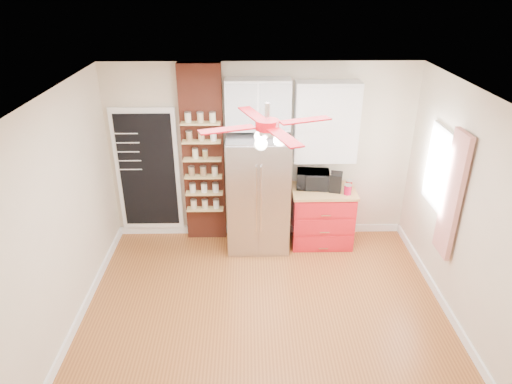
{
  "coord_description": "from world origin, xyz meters",
  "views": [
    {
      "loc": [
        -0.2,
        -4.36,
        3.81
      ],
      "look_at": [
        -0.09,
        0.9,
        1.25
      ],
      "focal_mm": 32.0,
      "sensor_mm": 36.0,
      "label": 1
    }
  ],
  "objects_px": {
    "fridge": "(258,193)",
    "red_cabinet": "(322,216)",
    "ceiling_fan": "(267,125)",
    "canister_left": "(348,190)",
    "pantry_jar_oats": "(195,154)",
    "coffee_maker": "(336,182)",
    "toaster_oven": "(313,179)"
  },
  "relations": [
    {
      "from": "ceiling_fan",
      "to": "canister_left",
      "type": "distance_m",
      "value": 2.44
    },
    {
      "from": "coffee_maker",
      "to": "pantry_jar_oats",
      "type": "bearing_deg",
      "value": -168.44
    },
    {
      "from": "fridge",
      "to": "pantry_jar_oats",
      "type": "bearing_deg",
      "value": 170.31
    },
    {
      "from": "canister_left",
      "to": "pantry_jar_oats",
      "type": "xyz_separation_m",
      "value": [
        -2.19,
        0.26,
        0.47
      ]
    },
    {
      "from": "coffee_maker",
      "to": "ceiling_fan",
      "type": "bearing_deg",
      "value": -108.02
    },
    {
      "from": "ceiling_fan",
      "to": "canister_left",
      "type": "height_order",
      "value": "ceiling_fan"
    },
    {
      "from": "red_cabinet",
      "to": "pantry_jar_oats",
      "type": "height_order",
      "value": "pantry_jar_oats"
    },
    {
      "from": "coffee_maker",
      "to": "pantry_jar_oats",
      "type": "relative_size",
      "value": 1.95
    },
    {
      "from": "fridge",
      "to": "pantry_jar_oats",
      "type": "relative_size",
      "value": 12.51
    },
    {
      "from": "canister_left",
      "to": "fridge",
      "type": "bearing_deg",
      "value": 175.19
    },
    {
      "from": "ceiling_fan",
      "to": "toaster_oven",
      "type": "distance_m",
      "value": 2.37
    },
    {
      "from": "fridge",
      "to": "red_cabinet",
      "type": "relative_size",
      "value": 1.86
    },
    {
      "from": "canister_left",
      "to": "ceiling_fan",
      "type": "bearing_deg",
      "value": -129.16
    },
    {
      "from": "red_cabinet",
      "to": "coffee_maker",
      "type": "distance_m",
      "value": 0.61
    },
    {
      "from": "pantry_jar_oats",
      "to": "fridge",
      "type": "bearing_deg",
      "value": -9.69
    },
    {
      "from": "fridge",
      "to": "ceiling_fan",
      "type": "bearing_deg",
      "value": -88.24
    },
    {
      "from": "toaster_oven",
      "to": "coffee_maker",
      "type": "height_order",
      "value": "coffee_maker"
    },
    {
      "from": "fridge",
      "to": "red_cabinet",
      "type": "height_order",
      "value": "fridge"
    },
    {
      "from": "canister_left",
      "to": "pantry_jar_oats",
      "type": "bearing_deg",
      "value": 173.17
    },
    {
      "from": "fridge",
      "to": "coffee_maker",
      "type": "xyz_separation_m",
      "value": [
        1.13,
        0.02,
        0.16
      ]
    },
    {
      "from": "toaster_oven",
      "to": "red_cabinet",
      "type": "bearing_deg",
      "value": -20.13
    },
    {
      "from": "red_cabinet",
      "to": "pantry_jar_oats",
      "type": "distance_m",
      "value": 2.12
    },
    {
      "from": "fridge",
      "to": "coffee_maker",
      "type": "bearing_deg",
      "value": 1.07
    },
    {
      "from": "red_cabinet",
      "to": "toaster_oven",
      "type": "relative_size",
      "value": 2.0
    },
    {
      "from": "canister_left",
      "to": "pantry_jar_oats",
      "type": "height_order",
      "value": "pantry_jar_oats"
    },
    {
      "from": "fridge",
      "to": "canister_left",
      "type": "distance_m",
      "value": 1.3
    },
    {
      "from": "ceiling_fan",
      "to": "canister_left",
      "type": "xyz_separation_m",
      "value": [
        1.24,
        1.52,
        -1.45
      ]
    },
    {
      "from": "toaster_oven",
      "to": "coffee_maker",
      "type": "bearing_deg",
      "value": -12.11
    },
    {
      "from": "fridge",
      "to": "toaster_oven",
      "type": "relative_size",
      "value": 3.72
    },
    {
      "from": "coffee_maker",
      "to": "pantry_jar_oats",
      "type": "distance_m",
      "value": 2.08
    },
    {
      "from": "coffee_maker",
      "to": "pantry_jar_oats",
      "type": "xyz_separation_m",
      "value": [
        -2.04,
        0.13,
        0.41
      ]
    },
    {
      "from": "red_cabinet",
      "to": "toaster_oven",
      "type": "xyz_separation_m",
      "value": [
        -0.16,
        0.08,
        0.58
      ]
    }
  ]
}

